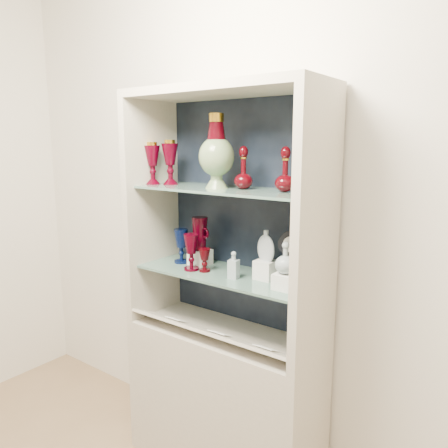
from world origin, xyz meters
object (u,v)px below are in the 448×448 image
Objects in this scene: ruby_pitcher at (200,234)px; clear_square_bottle at (234,265)px; clear_round_decanter at (285,259)px; ruby_goblet_small at (205,260)px; ruby_decanter_a at (244,165)px; flat_flask at (266,245)px; pedestal_lamp_left at (153,163)px; pedestal_lamp_right at (170,162)px; cobalt_goblet at (181,246)px; enamel_urn at (217,151)px; ruby_goblet_tall at (191,252)px; ruby_decanter_b at (285,168)px; cameo_medallion at (291,245)px; lidded_bowl at (314,183)px.

ruby_pitcher is 1.32× the size of clear_square_bottle.
clear_round_decanter is (0.55, -0.08, -0.03)m from ruby_pitcher.
ruby_goblet_small is 0.67× the size of ruby_pitcher.
ruby_goblet_small is at bearing -179.93° from clear_round_decanter.
flat_flask is (0.12, 0.01, -0.37)m from ruby_decanter_a.
pedestal_lamp_left is at bearing -179.58° from clear_square_bottle.
pedestal_lamp_right reaches higher than cobalt_goblet.
enamel_urn is 3.00× the size of ruby_goblet_small.
pedestal_lamp_left reaches higher than clear_square_bottle.
flat_flask reaches higher than clear_round_decanter.
ruby_decanter_b is at bearing 10.75° from ruby_goblet_tall.
pedestal_lamp_right is 1.09× the size of ruby_decanter_b.
clear_square_bottle is (0.28, -0.09, -0.10)m from ruby_pitcher.
ruby_decanter_a reaches higher than cameo_medallion.
clear_round_decanter is 0.94× the size of cameo_medallion.
enamel_urn reaches higher than clear_square_bottle.
pedestal_lamp_left reaches higher than lidded_bowl.
ruby_goblet_tall is 1.35× the size of clear_round_decanter.
pedestal_lamp_left is at bearing -174.97° from enamel_urn.
ruby_decanter_a is (0.13, 0.04, -0.06)m from enamel_urn.
clear_square_bottle is (0.25, 0.01, -0.03)m from ruby_goblet_tall.
cobalt_goblet is (-0.61, -0.02, -0.43)m from ruby_decanter_b.
pedestal_lamp_left is 1.20× the size of cobalt_goblet.
ruby_decanter_b is at bearing 7.68° from enamel_urn.
ruby_pitcher is at bearing 158.88° from enamel_urn.
clear_square_bottle is at bearing -169.13° from lidded_bowl.
ruby_pitcher is (-0.16, 0.06, -0.43)m from enamel_urn.
clear_round_decanter reaches higher than cobalt_goblet.
cobalt_goblet is at bearing -151.06° from ruby_pitcher.
ruby_decanter_b reaches higher than ruby_goblet_tall.
cobalt_goblet is at bearing 16.78° from pedestal_lamp_right.
ruby_decanter_b is at bearing 125.37° from clear_round_decanter.
cobalt_goblet is at bearing 151.22° from ruby_goblet_tall.
ruby_pitcher is at bearing 139.33° from ruby_goblet_small.
pedestal_lamp_right is 0.64m from clear_square_bottle.
cobalt_goblet is 0.66m from clear_round_decanter.
pedestal_lamp_left is 0.89m from lidded_bowl.
ruby_pitcher is at bearing 171.26° from clear_round_decanter.
enamel_urn is at bearing -2.54° from pedestal_lamp_right.
ruby_goblet_tall is 0.53m from clear_round_decanter.
ruby_decanter_a is 0.48m from clear_round_decanter.
cameo_medallion is (0.68, 0.07, -0.36)m from pedestal_lamp_right.
cameo_medallion is at bearing 4.96° from cobalt_goblet.
pedestal_lamp_right is 1.68× the size of clear_round_decanter.
clear_square_bottle is at bearing -5.80° from ruby_pitcher.
cobalt_goblet is 0.15m from ruby_goblet_tall.
ruby_goblet_tall is at bearing -161.39° from enamel_urn.
flat_flask is 1.04× the size of cameo_medallion.
flat_flask reaches higher than cobalt_goblet.
ruby_decanter_a is 0.51m from ruby_goblet_small.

